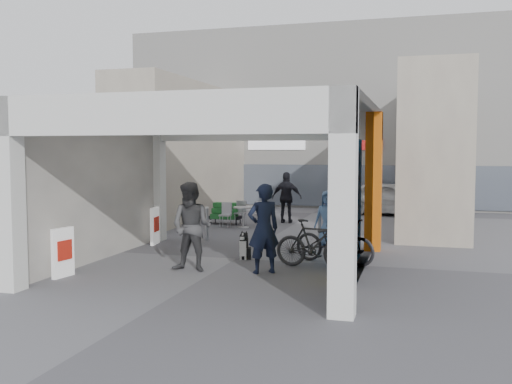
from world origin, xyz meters
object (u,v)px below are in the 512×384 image
(cafe_set, at_px, (242,218))
(border_collie, at_px, (245,248))
(man_with_dog, at_px, (263,229))
(bicycle_front, at_px, (334,241))
(produce_stand, at_px, (225,216))
(man_back_turned, at_px, (192,227))
(bicycle_rear, at_px, (315,244))
(white_van, at_px, (390,198))
(man_elderly, at_px, (328,218))
(man_crates, at_px, (287,198))

(cafe_set, height_order, border_collie, cafe_set)
(man_with_dog, height_order, bicycle_front, man_with_dog)
(cafe_set, distance_m, produce_stand, 0.89)
(cafe_set, xyz_separation_m, border_collie, (1.75, -5.40, -0.02))
(produce_stand, xyz_separation_m, man_back_turned, (1.82, -7.44, 0.65))
(bicycle_front, distance_m, bicycle_rear, 0.73)
(man_with_dog, height_order, man_back_turned, man_back_turned)
(produce_stand, height_order, border_collie, produce_stand)
(man_back_turned, relative_size, bicycle_rear, 1.07)
(man_with_dog, relative_size, man_back_turned, 0.99)
(border_collie, xyz_separation_m, man_back_turned, (-0.68, -1.57, 0.67))
(white_van, bearing_deg, bicycle_front, -172.72)
(man_elderly, height_order, bicycle_rear, man_elderly)
(man_elderly, distance_m, white_van, 7.91)
(border_collie, bearing_deg, man_crates, 78.91)
(man_back_turned, relative_size, man_crates, 1.06)
(produce_stand, bearing_deg, bicycle_front, -55.08)
(border_collie, xyz_separation_m, man_with_dog, (0.82, -1.34, 0.67))
(cafe_set, distance_m, bicycle_front, 6.58)
(cafe_set, height_order, man_crates, man_crates)
(man_with_dog, distance_m, man_crates, 8.17)
(man_with_dog, xyz_separation_m, man_back_turned, (-1.50, -0.22, 0.01))
(border_collie, relative_size, man_with_dog, 0.36)
(man_crates, relative_size, white_van, 0.46)
(man_elderly, bearing_deg, man_back_turned, -112.38)
(man_with_dog, bearing_deg, bicycle_front, -166.86)
(produce_stand, xyz_separation_m, white_van, (5.31, 4.29, 0.37))
(cafe_set, height_order, man_back_turned, man_back_turned)
(man_elderly, distance_m, man_crates, 4.85)
(white_van, bearing_deg, border_collie, 175.89)
(man_back_turned, height_order, bicycle_rear, man_back_turned)
(bicycle_front, bearing_deg, bicycle_rear, 169.95)
(man_with_dog, relative_size, man_elderly, 1.25)
(man_with_dog, bearing_deg, man_back_turned, -26.36)
(man_with_dog, height_order, man_elderly, man_with_dog)
(man_back_turned, bearing_deg, produce_stand, 105.63)
(cafe_set, height_order, man_with_dog, man_with_dog)
(border_collie, height_order, bicycle_rear, bicycle_rear)
(border_collie, bearing_deg, cafe_set, 92.38)
(man_elderly, height_order, bicycle_front, man_elderly)
(border_collie, height_order, man_with_dog, man_with_dog)
(produce_stand, bearing_deg, cafe_set, -35.73)
(man_with_dog, distance_m, man_back_turned, 1.52)
(cafe_set, bearing_deg, man_back_turned, -81.30)
(produce_stand, height_order, bicycle_front, bicycle_front)
(cafe_set, relative_size, bicycle_front, 0.71)
(produce_stand, height_order, man_crates, man_crates)
(border_collie, bearing_deg, bicycle_rear, -33.73)
(bicycle_front, height_order, white_van, white_van)
(produce_stand, relative_size, man_crates, 0.62)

